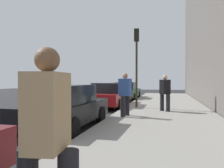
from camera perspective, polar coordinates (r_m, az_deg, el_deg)
name	(u,v)px	position (r m, az deg, el deg)	size (l,w,h in m)	color
ground_plane	(110,108)	(13.78, -0.59, -6.02)	(56.00, 56.00, 0.00)	#28282B
sidewalk	(165,108)	(13.36, 13.35, -5.94)	(28.00, 4.60, 0.15)	gray
lane_stripe_centre	(61,106)	(14.88, -12.68, -5.51)	(28.00, 0.14, 0.01)	gold
parked_car_black	(65,107)	(7.92, -11.76, -5.68)	(4.22, 1.98, 1.51)	black
parked_car_red	(110,95)	(13.98, -0.43, -2.80)	(4.72, 1.94, 1.51)	black
parked_car_green	(127,91)	(19.71, 3.74, -1.73)	(4.40, 2.02, 1.51)	black
pedestrian_blue_coat	(125,93)	(9.55, 3.33, -2.32)	(0.59, 0.56, 1.83)	black
pedestrian_black_coat	(165,92)	(11.39, 13.28, -1.94)	(0.56, 0.55, 1.78)	black
pedestrian_tan_coat	(48,137)	(2.27, -16.01, -12.87)	(0.53, 0.60, 1.83)	black
traffic_light_pole	(137,54)	(12.87, 6.25, 7.47)	(0.35, 0.26, 4.42)	#2D2D19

